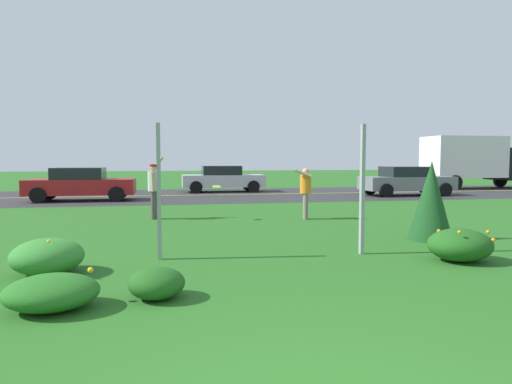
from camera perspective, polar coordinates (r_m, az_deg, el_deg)
name	(u,v)px	position (r m, az deg, el deg)	size (l,w,h in m)	color
ground_plane	(207,223)	(12.93, -6.15, -3.94)	(120.00, 120.00, 0.00)	#26601E
highway_strip	(190,195)	(23.04, -8.27, -0.41)	(120.00, 9.41, 0.01)	#2D2D30
highway_center_stripe	(190,195)	(23.04, -8.27, -0.40)	(120.00, 0.16, 0.00)	yellow
daylily_clump_front_center	(157,283)	(6.14, -12.37, -11.13)	(0.73, 0.72, 0.41)	#1E5619
daylily_clump_mid_left	(47,257)	(7.91, -24.74, -7.37)	(1.11, 1.13, 0.62)	#337F2D
daylily_clump_mid_right	(52,292)	(6.10, -24.28, -11.41)	(1.12, 0.95, 0.45)	#23661E
daylily_clump_mid_center	(460,245)	(8.89, 24.25, -6.08)	(1.14, 1.04, 0.62)	#1E5619
sign_post_near_path	(159,192)	(8.32, -12.09, 0.03)	(0.07, 0.10, 2.46)	#93969B
sign_post_by_roadside	(362,190)	(8.84, 13.21, 0.30)	(0.07, 0.10, 2.47)	#93969B
evergreen_shrub_side	(431,201)	(10.90, 21.11, -1.02)	(0.98, 0.98, 1.77)	#19471E
person_thrower_red_cap_gray_shirt	(154,185)	(14.04, -12.73, 0.81)	(0.49, 0.52, 1.90)	#B2B2B7
person_catcher_orange_shirt	(305,189)	(13.75, 6.23, 0.41)	(0.57, 0.52, 1.55)	orange
frisbee_lime	(217,187)	(13.50, -4.97, 0.65)	(0.27, 0.26, 0.09)	#8CD133
car_red_center_left	(81,184)	(21.19, -21.14, 0.96)	(4.50, 2.00, 1.45)	maroon
car_silver_center_right	(223,179)	(25.26, -4.20, 1.69)	(4.50, 2.00, 1.45)	#B7BABF
car_gray_rightmost	(406,181)	(23.91, 18.36, 1.35)	(4.50, 2.00, 1.45)	slate
box_truck_black	(476,159)	(31.30, 25.93, 3.70)	(6.70, 2.46, 3.20)	black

